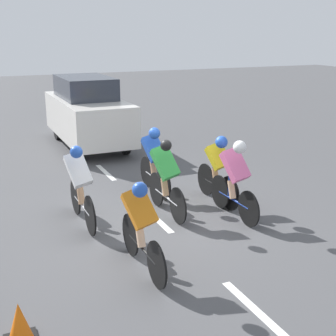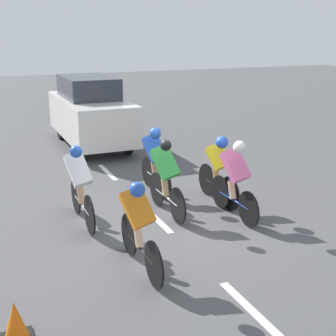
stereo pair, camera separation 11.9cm
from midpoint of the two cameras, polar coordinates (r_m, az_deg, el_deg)
ground_plane at (r=8.75m, az=-1.22°, el=-6.06°), size 60.00×60.00×0.00m
lane_stripe_near at (r=6.19m, az=10.69°, el=-16.62°), size 0.12×1.40×0.01m
lane_stripe_mid at (r=8.70m, az=-1.08°, el=-6.17°), size 0.12×1.40×0.01m
lane_stripe_far at (r=11.56m, az=-7.10°, el=-0.50°), size 0.12×1.40×0.01m
cyclist_green at (r=8.57m, az=0.10°, el=-0.89°), size 0.46×1.67×1.53m
cyclist_white at (r=8.29m, az=-10.32°, el=-1.79°), size 0.44×1.74×1.53m
cyclist_blue at (r=9.72m, az=-1.25°, el=1.23°), size 0.45×1.63×1.49m
cyclist_yellow at (r=9.24m, az=6.55°, el=0.15°), size 0.44×1.63×1.44m
cyclist_orange at (r=6.58m, az=-3.09°, el=-6.74°), size 0.46×1.71×1.46m
cyclist_pink at (r=8.52m, az=8.56°, el=-1.02°), size 0.44×1.65×1.53m
support_car at (r=14.06m, az=-9.19°, el=6.78°), size 1.70×4.25×2.05m
traffic_cone at (r=5.71m, az=-17.50°, el=-17.50°), size 0.36×0.36×0.49m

